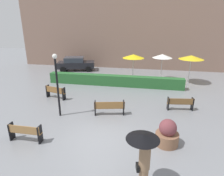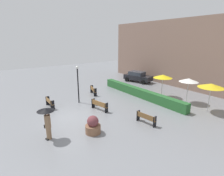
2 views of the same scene
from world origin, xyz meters
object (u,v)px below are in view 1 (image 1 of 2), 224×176
bench_far_right (180,103)px  lamp_post (57,79)px  parked_car (76,64)px  planter_pot (167,134)px  patio_umbrella_white (162,56)px  bench_mid_center (109,107)px  patio_umbrella_yellow_far (191,57)px  bench_far_left (55,91)px  patio_umbrella_yellow (133,56)px  pedestrian_with_umbrella (143,153)px  bench_near_left (25,132)px

bench_far_right → lamp_post: 7.86m
parked_car → lamp_post: bearing=-73.9°
planter_pot → parked_car: parked_car is taller
patio_umbrella_white → parked_car: size_ratio=0.57×
bench_mid_center → patio_umbrella_yellow_far: bearing=52.6°
bench_far_left → patio_umbrella_yellow: patio_umbrella_yellow is taller
bench_far_left → pedestrian_with_umbrella: 9.80m
bench_far_right → pedestrian_with_umbrella: 7.15m
patio_umbrella_yellow → patio_umbrella_yellow_far: size_ratio=0.98×
bench_near_left → patio_umbrella_yellow: patio_umbrella_yellow is taller
bench_far_right → patio_umbrella_white: size_ratio=0.66×
patio_umbrella_white → lamp_post: bearing=-125.4°
bench_far_right → patio_umbrella_yellow_far: patio_umbrella_yellow_far is taller
bench_far_right → planter_pot: 4.17m
parked_car → patio_umbrella_white: bearing=-13.1°
lamp_post → patio_umbrella_white: size_ratio=1.48×
lamp_post → parked_car: bearing=106.1°
parked_car → patio_umbrella_yellow: bearing=-22.4°
patio_umbrella_white → parked_car: bearing=166.9°
bench_near_left → lamp_post: size_ratio=0.43×
bench_near_left → patio_umbrella_yellow_far: patio_umbrella_yellow_far is taller
bench_near_left → patio_umbrella_yellow: 12.11m
bench_far_left → pedestrian_with_umbrella: pedestrian_with_umbrella is taller
pedestrian_with_umbrella → patio_umbrella_yellow: (-1.46, 12.95, 0.95)m
bench_near_left → pedestrian_with_umbrella: size_ratio=0.78×
bench_near_left → patio_umbrella_yellow_far: size_ratio=0.62×
planter_pot → patio_umbrella_yellow: bearing=103.7°
bench_far_right → patio_umbrella_white: (-0.92, 6.81, 1.88)m
pedestrian_with_umbrella → bench_far_left: bearing=133.4°
parked_car → bench_near_left: bearing=-78.7°
bench_far_left → bench_far_right: bench_far_left is taller
bench_mid_center → patio_umbrella_white: bearing=67.6°
bench_far_right → planter_pot: (-1.13, -4.01, 0.05)m
lamp_post → bench_far_right: bearing=16.7°
bench_far_left → planter_pot: (7.74, -4.36, -0.01)m
bench_mid_center → bench_far_right: bearing=19.4°
patio_umbrella_yellow → planter_pot: bearing=-76.3°
patio_umbrella_yellow_far → parked_car: size_ratio=0.58×
bench_far_left → patio_umbrella_yellow_far: bearing=29.4°
pedestrian_with_umbrella → planter_pot: 3.06m
parked_car → bench_mid_center: bearing=-59.6°
pedestrian_with_umbrella → patio_umbrella_yellow: size_ratio=0.82×
lamp_post → patio_umbrella_yellow_far: (8.88, 8.42, 0.10)m
lamp_post → patio_umbrella_yellow: (3.69, 8.40, 0.04)m
bench_far_left → planter_pot: bearing=-29.4°
patio_umbrella_white → patio_umbrella_yellow: bearing=-167.2°
planter_pot → patio_umbrella_yellow: (-2.50, 10.21, 1.82)m
pedestrian_with_umbrella → patio_umbrella_yellow: patio_umbrella_yellow is taller
bench_mid_center → pedestrian_with_umbrella: pedestrian_with_umbrella is taller
bench_mid_center → bench_far_right: 4.63m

